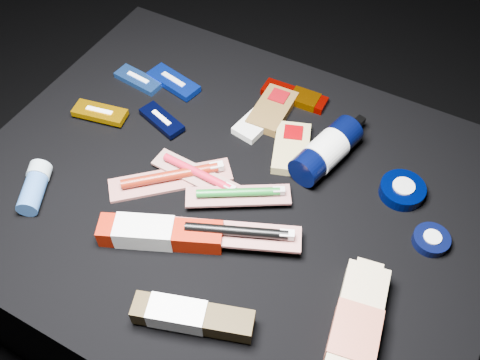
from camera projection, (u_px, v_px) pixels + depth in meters
The scene contains 21 objects.
ground at pixel (233, 284), 1.33m from camera, with size 3.00×3.00×0.00m, color black.
cloth_table at pixel (232, 242), 1.17m from camera, with size 0.98×0.78×0.40m, color black.
luna_bar_0 at pixel (138, 80), 1.18m from camera, with size 0.11×0.05×0.01m.
luna_bar_1 at pixel (174, 82), 1.17m from camera, with size 0.13×0.07×0.02m.
luna_bar_2 at pixel (162, 120), 1.10m from camera, with size 0.11×0.07×0.01m.
luna_bar_3 at pixel (100, 113), 1.11m from camera, with size 0.12×0.06×0.01m.
clif_bar_0 at pixel (273, 108), 1.12m from camera, with size 0.07×0.13×0.02m.
clif_bar_1 at pixel (257, 122), 1.10m from camera, with size 0.07×0.11×0.02m.
clif_bar_2 at pixel (292, 146), 1.06m from camera, with size 0.11×0.14×0.02m.
power_bar at pixel (298, 97), 1.15m from camera, with size 0.14×0.05×0.02m.
lotion_bottle at pixel (326, 150), 1.02m from camera, with size 0.10×0.21×0.07m.
cream_tin_upper at pixel (402, 190), 0.99m from camera, with size 0.08×0.08×0.03m.
cream_tin_lower at pixel (431, 240), 0.93m from camera, with size 0.06×0.06×0.02m.
bodywash_bottle at pixel (356, 326), 0.82m from camera, with size 0.10×0.21×0.04m.
deodorant_stick at pixel (35, 187), 0.98m from camera, with size 0.08×0.11×0.04m.
toothbrush_pack_0 at pixel (172, 178), 1.01m from camera, with size 0.21×0.20×0.03m.
toothbrush_pack_1 at pixel (199, 175), 1.01m from camera, with size 0.19×0.05×0.02m.
toothbrush_pack_2 at pixel (240, 194), 0.97m from camera, with size 0.19×0.14×0.02m.
toothbrush_pack_3 at pixel (238, 233), 0.91m from camera, with size 0.22×0.14×0.02m.
toothpaste_carton_red at pixel (155, 233), 0.92m from camera, with size 0.22×0.13×0.04m.
toothpaste_carton_green at pixel (187, 316), 0.83m from camera, with size 0.19×0.10×0.04m.
Camera 1 is at (0.31, -0.52, 1.21)m, focal length 40.00 mm.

